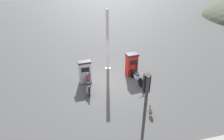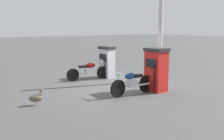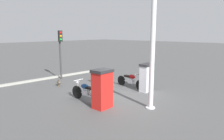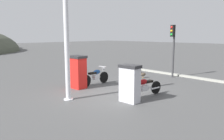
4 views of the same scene
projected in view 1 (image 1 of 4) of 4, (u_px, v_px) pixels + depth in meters
The scene contains 8 objects.
ground_plane at pixel (111, 81), 12.48m from camera, with size 120.00×120.00×0.00m, color #4C4C4C.
fuel_pump_near at pixel (85, 72), 12.12m from camera, with size 0.55×0.86×1.52m.
fuel_pump_far at pixel (132, 64), 12.99m from camera, with size 0.67×0.84×1.66m.
motorcycle_near_pump at pixel (88, 83), 11.39m from camera, with size 2.08×0.61×0.93m.
motorcycle_far_pump at pixel (137, 76), 12.17m from camera, with size 1.99×0.56×0.96m.
wandering_duck at pixel (150, 111), 9.26m from camera, with size 0.50×0.31×0.51m.
roadside_traffic_light at pixel (146, 99), 6.81m from camera, with size 0.40×0.28×3.27m.
canopy_support_pole at pixel (108, 42), 13.35m from camera, with size 0.40×0.40×4.50m.
Camera 1 is at (10.35, -3.16, 6.27)m, focal length 29.03 mm.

